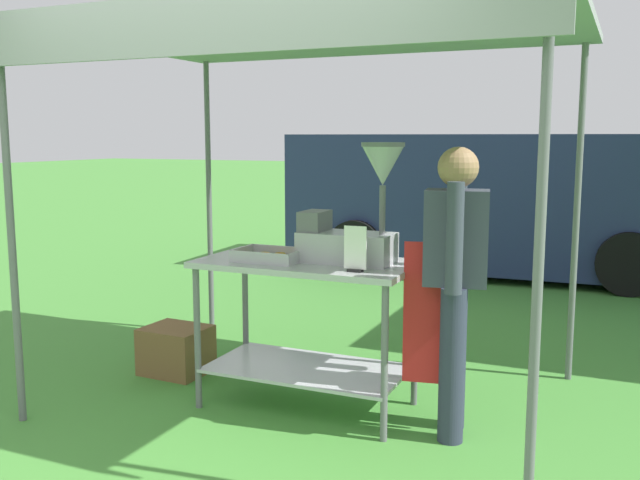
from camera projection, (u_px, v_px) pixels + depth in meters
ground_plane at (468, 268)px, 9.02m from camera, size 70.00×70.00×0.00m
stall_canopy at (313, 39)px, 4.17m from camera, size 3.09×2.27×2.32m
donut_cart at (307, 302)px, 4.31m from camera, size 1.30×0.69×0.92m
donut_tray at (271, 257)px, 4.27m from camera, size 0.40×0.28×0.07m
donut_fryer at (355, 220)px, 4.16m from camera, size 0.63×0.28×0.71m
menu_sign at (355, 252)px, 3.91m from camera, size 0.13×0.05×0.26m
vendor at (454, 277)px, 3.86m from camera, size 0.46×0.54×1.61m
supply_crate at (176, 350)px, 5.00m from camera, size 0.45×0.39×0.33m
van_navy at (497, 201)px, 8.74m from camera, size 4.96×2.30×1.69m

